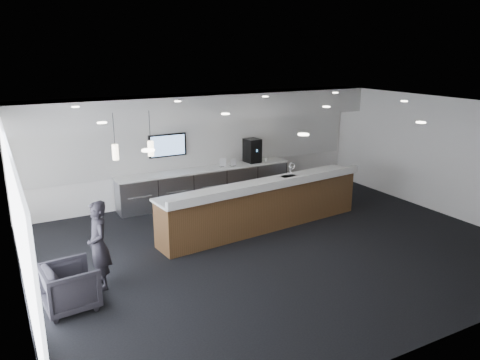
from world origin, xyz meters
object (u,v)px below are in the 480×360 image
coffee_machine (252,151)px  lounge_guest (99,245)px  armchair (70,287)px  service_counter (264,205)px

coffee_machine → lounge_guest: coffee_machine is taller
armchair → lounge_guest: size_ratio=0.53×
coffee_machine → armchair: (-5.83, -4.17, -0.91)m
coffee_machine → lounge_guest: 6.42m
service_counter → lounge_guest: lounge_guest is taller
service_counter → coffee_machine: bearing=59.9°
coffee_machine → armchair: coffee_machine is taller
coffee_machine → lounge_guest: size_ratio=0.43×
coffee_machine → lounge_guest: bearing=-149.6°
service_counter → lounge_guest: size_ratio=3.37×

